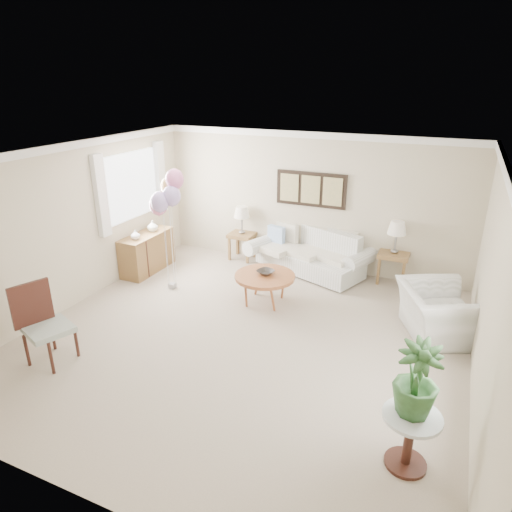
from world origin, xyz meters
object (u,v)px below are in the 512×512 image
Objects in this scene: balloon_cluster at (167,194)px; coffee_table at (265,277)px; sofa at (310,255)px; armchair at (437,312)px; accent_chair at (43,322)px.

coffee_table is at bearing 4.75° from balloon_cluster.
armchair is (2.39, -1.51, 0.03)m from sofa.
balloon_cluster reaches higher than armchair.
coffee_table is 0.91× the size of accent_chair.
sofa reaches higher than coffee_table.
coffee_table is at bearing 53.72° from accent_chair.
accent_chair is at bearing -126.28° from coffee_table.
balloon_cluster is at bearing 67.78° from armchair.
coffee_table is 3.33m from accent_chair.
sofa is at bearing 62.31° from accent_chair.
balloon_cluster is at bearing 84.12° from accent_chair.
sofa is at bearing 80.24° from coffee_table.
balloon_cluster is (-4.37, -0.23, 1.34)m from armchair.
balloon_cluster is (-1.71, -0.14, 1.24)m from coffee_table.
coffee_table is 0.89× the size of armchair.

